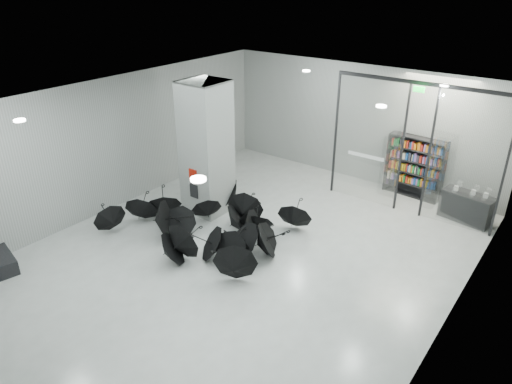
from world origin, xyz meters
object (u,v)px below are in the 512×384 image
Objects in this scene: bench at (1,261)px; shop_counter at (467,207)px; umbrella_cluster at (214,231)px; bookshelf at (415,167)px; column at (206,149)px.

shop_counter is at bearing 60.71° from bench.
umbrella_cluster is at bearing 63.71° from bench.
bench is 12.81m from shop_counter.
bookshelf reaches higher than umbrella_cluster.
column reaches higher than bench.
umbrella_cluster reaches higher than shop_counter.
column is 7.86m from shop_counter.
umbrella_cluster is at bearing -123.48° from shop_counter.
bookshelf is 2.12m from shop_counter.
shop_counter reaches higher than bench.
column is at bearing -130.01° from bookshelf.
umbrella_cluster is at bearing -43.53° from column.
shop_counter is (1.91, -0.74, -0.57)m from bookshelf.
bench is at bearing -110.00° from column.
shop_counter is at bearing -16.64° from bookshelf.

